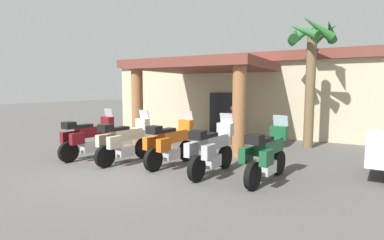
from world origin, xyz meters
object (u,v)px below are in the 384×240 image
(palm_tree_near_portico, at_px, (311,55))
(motorcycle_green, at_px, (267,154))
(motorcycle_orange, at_px, (170,143))
(motel_building, at_px, (246,93))
(motorcycle_cream, at_px, (124,141))
(motorcycle_maroon, at_px, (89,137))
(motorcycle_silver, at_px, (212,149))
(pedestrian, at_px, (233,122))

(palm_tree_near_portico, bearing_deg, motorcycle_green, -92.90)
(motorcycle_orange, bearing_deg, motel_building, 12.61)
(motorcycle_cream, height_order, motorcycle_green, same)
(palm_tree_near_portico, bearing_deg, motorcycle_maroon, -138.72)
(motorcycle_silver, bearing_deg, pedestrian, 18.95)
(motorcycle_green, height_order, palm_tree_near_portico, palm_tree_near_portico)
(motorcycle_cream, height_order, palm_tree_near_portico, palm_tree_near_portico)
(motorcycle_cream, height_order, motorcycle_silver, same)
(motorcycle_orange, bearing_deg, motorcycle_maroon, 105.89)
(motorcycle_cream, height_order, pedestrian, pedestrian)
(palm_tree_near_portico, bearing_deg, motorcycle_orange, -122.95)
(motorcycle_orange, distance_m, motorcycle_green, 2.95)
(motorcycle_silver, bearing_deg, motorcycle_green, -82.86)
(motorcycle_green, xyz_separation_m, palm_tree_near_portico, (0.26, 5.12, 2.90))
(motorcycle_orange, height_order, motorcycle_green, same)
(motorcycle_silver, bearing_deg, motorcycle_orange, 85.61)
(motel_building, height_order, motorcycle_orange, motel_building)
(motorcycle_green, bearing_deg, motorcycle_silver, 101.02)
(motorcycle_cream, bearing_deg, pedestrian, -13.88)
(motel_building, xyz_separation_m, motorcycle_green, (3.85, -9.59, -1.35))
(motorcycle_maroon, height_order, pedestrian, pedestrian)
(motel_building, bearing_deg, motorcycle_silver, -76.83)
(motorcycle_orange, distance_m, palm_tree_near_portico, 6.57)
(motorcycle_orange, distance_m, pedestrian, 4.19)
(motorcycle_maroon, xyz_separation_m, motorcycle_green, (5.89, 0.28, 0.00))
(motel_building, distance_m, palm_tree_near_portico, 6.27)
(motorcycle_cream, distance_m, palm_tree_near_portico, 7.65)
(motel_building, xyz_separation_m, motorcycle_cream, (-0.57, -9.78, -1.35))
(motorcycle_orange, relative_size, motorcycle_green, 1.00)
(motorcycle_orange, bearing_deg, pedestrian, 2.27)
(motorcycle_green, xyz_separation_m, pedestrian, (-2.59, 4.35, 0.23))
(motorcycle_silver, height_order, motorcycle_green, same)
(motel_building, distance_m, motorcycle_maroon, 10.17)
(motorcycle_silver, xyz_separation_m, pedestrian, (-1.12, 4.41, 0.23))
(pedestrian, distance_m, palm_tree_near_portico, 3.98)
(motorcycle_maroon, distance_m, motorcycle_cream, 1.48)
(motorcycle_orange, xyz_separation_m, motorcycle_green, (2.95, -0.17, 0.00))
(motel_building, relative_size, palm_tree_near_portico, 2.79)
(motorcycle_silver, xyz_separation_m, motorcycle_green, (1.47, 0.06, 0.00))
(palm_tree_near_portico, bearing_deg, pedestrian, -164.82)
(motorcycle_cream, xyz_separation_m, motorcycle_orange, (1.47, 0.36, 0.00))
(motorcycle_orange, bearing_deg, palm_tree_near_portico, -25.82)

